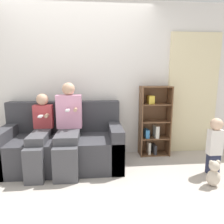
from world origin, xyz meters
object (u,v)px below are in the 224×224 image
(child_seated, at_px, (39,133))
(teddy_bear, at_px, (214,174))
(bookshelf, at_px, (154,123))
(adult_seated, at_px, (68,126))
(toddler_standing, at_px, (215,144))
(couch, at_px, (63,145))

(child_seated, relative_size, teddy_bear, 3.22)
(bookshelf, bearing_deg, child_seated, -164.77)
(child_seated, distance_m, bookshelf, 1.86)
(adult_seated, xyz_separation_m, toddler_standing, (2.03, -0.34, -0.21))
(adult_seated, relative_size, teddy_bear, 3.70)
(child_seated, bearing_deg, adult_seated, 5.66)
(couch, xyz_separation_m, teddy_bear, (1.96, -0.78, -0.16))
(child_seated, distance_m, teddy_bear, 2.37)
(teddy_bear, bearing_deg, couch, 158.33)
(couch, relative_size, teddy_bear, 5.20)
(child_seated, bearing_deg, teddy_bear, -15.02)
(adult_seated, distance_m, child_seated, 0.41)
(couch, xyz_separation_m, adult_seated, (0.10, -0.13, 0.32))
(bookshelf, bearing_deg, couch, -168.17)
(toddler_standing, xyz_separation_m, bookshelf, (-0.63, 0.79, 0.12))
(child_seated, height_order, toddler_standing, child_seated)
(bookshelf, xyz_separation_m, teddy_bear, (0.46, -1.09, -0.40))
(toddler_standing, relative_size, teddy_bear, 2.35)
(toddler_standing, bearing_deg, child_seated, 172.90)
(couch, distance_m, bookshelf, 1.55)
(teddy_bear, bearing_deg, toddler_standing, 59.79)
(bookshelf, bearing_deg, toddler_standing, -51.38)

